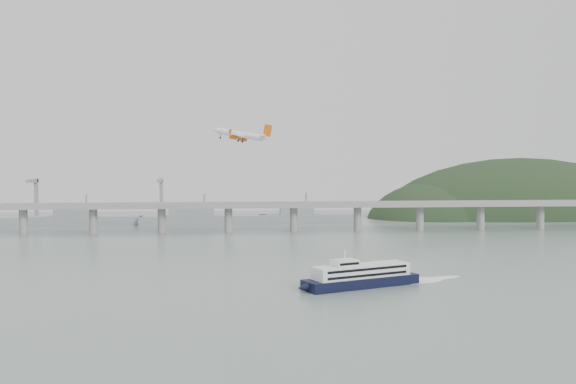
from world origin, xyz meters
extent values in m
plane|color=slate|center=(0.00, 0.00, 0.00)|extent=(900.00, 900.00, 0.00)
cube|color=gray|center=(0.00, 200.00, 20.00)|extent=(800.00, 22.00, 2.20)
cube|color=gray|center=(0.00, 189.50, 22.00)|extent=(800.00, 0.60, 1.80)
cube|color=gray|center=(0.00, 210.50, 22.00)|extent=(800.00, 0.60, 1.80)
cylinder|color=gray|center=(-180.00, 200.00, 9.50)|extent=(6.00, 6.00, 21.00)
cylinder|color=gray|center=(-130.00, 200.00, 9.50)|extent=(6.00, 6.00, 21.00)
cylinder|color=gray|center=(-80.00, 200.00, 9.50)|extent=(6.00, 6.00, 21.00)
cylinder|color=gray|center=(-30.00, 200.00, 9.50)|extent=(6.00, 6.00, 21.00)
cylinder|color=gray|center=(20.00, 200.00, 9.50)|extent=(6.00, 6.00, 21.00)
cylinder|color=gray|center=(70.00, 200.00, 9.50)|extent=(6.00, 6.00, 21.00)
cylinder|color=gray|center=(120.00, 200.00, 9.50)|extent=(6.00, 6.00, 21.00)
cylinder|color=gray|center=(170.00, 200.00, 9.50)|extent=(6.00, 6.00, 21.00)
cylinder|color=gray|center=(220.00, 200.00, 9.50)|extent=(6.00, 6.00, 21.00)
ellipsoid|color=black|center=(270.00, 330.00, -18.00)|extent=(320.00, 150.00, 156.00)
ellipsoid|color=black|center=(175.00, 320.00, -12.00)|extent=(140.00, 110.00, 96.00)
cube|color=gray|center=(-150.00, 270.00, 4.00)|extent=(95.67, 20.15, 8.00)
cube|color=gray|center=(-159.50, 270.00, 12.00)|extent=(33.90, 15.02, 8.00)
cylinder|color=gray|center=(-150.00, 270.00, 20.00)|extent=(1.60, 1.60, 14.00)
cube|color=gray|center=(-50.00, 265.00, 4.00)|extent=(110.55, 21.43, 8.00)
cube|color=gray|center=(-61.00, 265.00, 12.00)|extent=(39.01, 16.73, 8.00)
cylinder|color=gray|center=(-50.00, 265.00, 20.00)|extent=(1.60, 1.60, 14.00)
cube|color=gray|center=(40.00, 275.00, 4.00)|extent=(85.00, 13.60, 8.00)
cube|color=gray|center=(31.50, 275.00, 12.00)|extent=(29.75, 11.90, 8.00)
cylinder|color=gray|center=(40.00, 275.00, 20.00)|extent=(1.60, 1.60, 14.00)
cube|color=gray|center=(-200.00, 300.00, 20.00)|extent=(3.00, 3.00, 40.00)
cube|color=gray|center=(-200.00, 290.00, 38.00)|extent=(3.00, 28.00, 3.00)
cube|color=gray|center=(-90.00, 300.00, 20.00)|extent=(3.00, 3.00, 40.00)
cube|color=gray|center=(-90.00, 290.00, 38.00)|extent=(3.00, 28.00, 3.00)
cube|color=black|center=(21.84, -21.62, 2.01)|extent=(51.25, 29.66, 4.03)
cone|color=black|center=(-3.45, -31.56, 2.01)|extent=(6.16, 5.59, 4.03)
cube|color=silver|center=(21.84, -21.62, 6.54)|extent=(43.02, 24.84, 5.03)
cube|color=black|center=(23.70, -26.35, 7.85)|extent=(35.65, 14.15, 1.01)
cube|color=black|center=(23.70, -26.35, 5.43)|extent=(35.65, 14.15, 1.01)
cube|color=black|center=(19.98, -16.89, 7.85)|extent=(35.65, 14.15, 1.01)
cube|color=black|center=(19.98, -16.89, 5.43)|extent=(35.65, 14.15, 1.01)
cube|color=silver|center=(14.35, -24.56, 10.37)|extent=(11.94, 10.24, 2.62)
cube|color=black|center=(15.66, -27.89, 10.37)|extent=(8.47, 3.43, 1.01)
cylinder|color=silver|center=(14.35, -24.56, 13.59)|extent=(0.65, 0.65, 4.03)
ellipsoid|color=white|center=(48.07, -11.30, 0.05)|extent=(32.28, 24.10, 0.20)
ellipsoid|color=white|center=(61.18, -6.15, 0.05)|extent=(22.88, 14.70, 0.20)
cylinder|color=white|center=(-23.97, 99.99, 68.89)|extent=(27.29, 19.35, 8.84)
cone|color=white|center=(-38.53, 108.26, 71.77)|extent=(6.15, 5.80, 4.52)
cone|color=white|center=(-8.87, 91.44, 66.43)|extent=(6.96, 6.08, 4.70)
cube|color=white|center=(-23.24, 99.51, 67.66)|extent=(22.14, 34.11, 3.13)
cube|color=white|center=(-9.65, 91.93, 67.35)|extent=(9.14, 12.78, 1.50)
cube|color=#D95F0E|center=(-8.13, 91.27, 70.61)|extent=(5.47, 2.91, 7.62)
cylinder|color=#D95F0E|center=(-22.03, 105.44, 66.17)|extent=(5.38, 4.63, 3.18)
cylinder|color=black|center=(-23.94, 106.52, 66.54)|extent=(1.90, 2.40, 2.47)
cube|color=white|center=(-21.85, 105.40, 67.21)|extent=(2.62, 1.57, 1.72)
cylinder|color=#D95F0E|center=(-27.70, 95.25, 66.77)|extent=(5.38, 4.63, 3.18)
cylinder|color=black|center=(-29.61, 96.33, 67.15)|extent=(1.90, 2.40, 2.47)
cube|color=white|center=(-27.52, 95.20, 67.81)|extent=(2.62, 1.57, 1.72)
cylinder|color=black|center=(-22.24, 101.99, 65.64)|extent=(0.95, 0.62, 2.59)
cylinder|color=black|center=(-22.44, 102.04, 64.49)|extent=(1.41, 0.98, 1.37)
cylinder|color=black|center=(-24.92, 97.17, 65.92)|extent=(0.95, 0.62, 2.59)
cylinder|color=black|center=(-25.12, 97.22, 64.77)|extent=(1.41, 0.98, 1.37)
cylinder|color=black|center=(-35.40, 106.30, 68.12)|extent=(0.95, 0.62, 2.59)
cylinder|color=black|center=(-35.61, 106.35, 66.97)|extent=(1.41, 0.98, 1.37)
cube|color=#D95F0E|center=(-12.44, 114.18, 67.62)|extent=(2.00, 1.11, 2.81)
cube|color=#D95F0E|center=(-29.97, 82.67, 69.48)|extent=(2.00, 1.11, 2.81)
camera|label=1|loc=(-34.37, -264.08, 47.72)|focal=38.00mm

